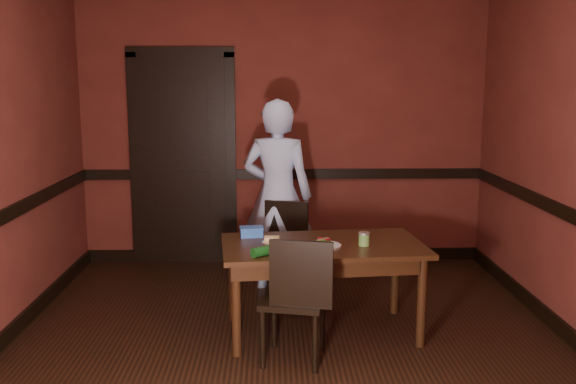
{
  "coord_description": "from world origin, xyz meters",
  "views": [
    {
      "loc": [
        -0.11,
        -4.14,
        1.85
      ],
      "look_at": [
        0.0,
        0.35,
        1.05
      ],
      "focal_mm": 40.0,
      "sensor_mm": 36.0,
      "label": 1
    }
  ],
  "objects_px": {
    "dining_table": "(322,288)",
    "chair_far": "(293,253)",
    "food_tub": "(252,232)",
    "cheese_saucer": "(272,240)",
    "person": "(277,195)",
    "sandwich_plate": "(323,245)",
    "chair_near": "(294,298)",
    "sauce_jar": "(364,239)"
  },
  "relations": [
    {
      "from": "dining_table",
      "to": "chair_far",
      "type": "relative_size",
      "value": 1.76
    },
    {
      "from": "food_tub",
      "to": "cheese_saucer",
      "type": "bearing_deg",
      "value": -57.39
    },
    {
      "from": "person",
      "to": "sandwich_plate",
      "type": "distance_m",
      "value": 1.2
    },
    {
      "from": "dining_table",
      "to": "chair_near",
      "type": "xyz_separation_m",
      "value": [
        -0.23,
        -0.46,
        0.09
      ]
    },
    {
      "from": "chair_near",
      "to": "person",
      "type": "bearing_deg",
      "value": -73.96
    },
    {
      "from": "chair_far",
      "to": "food_tub",
      "type": "bearing_deg",
      "value": -105.52
    },
    {
      "from": "sauce_jar",
      "to": "cheese_saucer",
      "type": "height_order",
      "value": "sauce_jar"
    },
    {
      "from": "chair_near",
      "to": "sauce_jar",
      "type": "bearing_deg",
      "value": -130.03
    },
    {
      "from": "dining_table",
      "to": "food_tub",
      "type": "height_order",
      "value": "food_tub"
    },
    {
      "from": "dining_table",
      "to": "sauce_jar",
      "type": "height_order",
      "value": "sauce_jar"
    },
    {
      "from": "person",
      "to": "sauce_jar",
      "type": "height_order",
      "value": "person"
    },
    {
      "from": "chair_near",
      "to": "food_tub",
      "type": "xyz_separation_m",
      "value": [
        -0.29,
        0.67,
        0.28
      ]
    },
    {
      "from": "person",
      "to": "food_tub",
      "type": "distance_m",
      "value": 0.87
    },
    {
      "from": "chair_far",
      "to": "chair_near",
      "type": "bearing_deg",
      "value": -74.11
    },
    {
      "from": "dining_table",
      "to": "food_tub",
      "type": "bearing_deg",
      "value": 151.62
    },
    {
      "from": "person",
      "to": "cheese_saucer",
      "type": "bearing_deg",
      "value": 100.79
    },
    {
      "from": "cheese_saucer",
      "to": "sauce_jar",
      "type": "bearing_deg",
      "value": -7.98
    },
    {
      "from": "person",
      "to": "sandwich_plate",
      "type": "height_order",
      "value": "person"
    },
    {
      "from": "sandwich_plate",
      "to": "sauce_jar",
      "type": "distance_m",
      "value": 0.3
    },
    {
      "from": "chair_near",
      "to": "sandwich_plate",
      "type": "xyz_separation_m",
      "value": [
        0.22,
        0.36,
        0.26
      ]
    },
    {
      "from": "dining_table",
      "to": "chair_far",
      "type": "height_order",
      "value": "chair_far"
    },
    {
      "from": "dining_table",
      "to": "chair_far",
      "type": "distance_m",
      "value": 0.75
    },
    {
      "from": "sauce_jar",
      "to": "food_tub",
      "type": "relative_size",
      "value": 0.52
    },
    {
      "from": "person",
      "to": "sandwich_plate",
      "type": "bearing_deg",
      "value": 118.84
    },
    {
      "from": "sauce_jar",
      "to": "sandwich_plate",
      "type": "bearing_deg",
      "value": -173.13
    },
    {
      "from": "dining_table",
      "to": "cheese_saucer",
      "type": "bearing_deg",
      "value": 169.84
    },
    {
      "from": "chair_far",
      "to": "sauce_jar",
      "type": "bearing_deg",
      "value": -41.03
    },
    {
      "from": "sandwich_plate",
      "to": "sauce_jar",
      "type": "xyz_separation_m",
      "value": [
        0.29,
        0.04,
        0.03
      ]
    },
    {
      "from": "dining_table",
      "to": "sauce_jar",
      "type": "distance_m",
      "value": 0.49
    },
    {
      "from": "cheese_saucer",
      "to": "sandwich_plate",
      "type": "bearing_deg",
      "value": -19.26
    },
    {
      "from": "sauce_jar",
      "to": "cheese_saucer",
      "type": "relative_size",
      "value": 0.67
    },
    {
      "from": "dining_table",
      "to": "person",
      "type": "bearing_deg",
      "value": 101.23
    },
    {
      "from": "sandwich_plate",
      "to": "sauce_jar",
      "type": "bearing_deg",
      "value": 6.87
    },
    {
      "from": "chair_near",
      "to": "sauce_jar",
      "type": "relative_size",
      "value": 8.89
    },
    {
      "from": "sauce_jar",
      "to": "food_tub",
      "type": "height_order",
      "value": "sauce_jar"
    },
    {
      "from": "sauce_jar",
      "to": "chair_near",
      "type": "bearing_deg",
      "value": -142.59
    },
    {
      "from": "sandwich_plate",
      "to": "food_tub",
      "type": "distance_m",
      "value": 0.61
    },
    {
      "from": "chair_far",
      "to": "sandwich_plate",
      "type": "xyz_separation_m",
      "value": [
        0.19,
        -0.82,
        0.28
      ]
    },
    {
      "from": "sandwich_plate",
      "to": "food_tub",
      "type": "xyz_separation_m",
      "value": [
        -0.52,
        0.32,
        0.02
      ]
    },
    {
      "from": "cheese_saucer",
      "to": "chair_far",
      "type": "bearing_deg",
      "value": 75.81
    },
    {
      "from": "dining_table",
      "to": "cheese_saucer",
      "type": "height_order",
      "value": "cheese_saucer"
    },
    {
      "from": "dining_table",
      "to": "sandwich_plate",
      "type": "distance_m",
      "value": 0.37
    }
  ]
}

